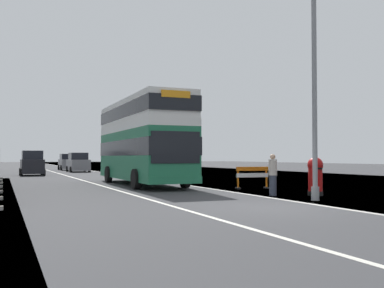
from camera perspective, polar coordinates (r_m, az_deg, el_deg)
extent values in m
cube|color=#38383A|center=(14.36, 10.77, -8.13)|extent=(140.00, 280.00, 0.10)
cube|color=#B2AFA8|center=(15.28, 15.74, -7.53)|extent=(0.24, 196.00, 0.01)
cube|color=silver|center=(12.96, -0.13, -8.66)|extent=(0.16, 168.00, 0.01)
cube|color=#1E6B47|center=(25.39, -6.41, -1.43)|extent=(2.68, 11.00, 2.66)
cube|color=silver|center=(25.44, -6.40, 2.02)|extent=(2.68, 11.00, 0.40)
cube|color=silver|center=(25.51, -6.39, 3.95)|extent=(2.66, 10.89, 1.33)
cube|color=black|center=(25.39, -6.41, -0.53)|extent=(2.71, 11.11, 0.85)
cube|color=black|center=(25.51, -6.39, 3.95)|extent=(2.70, 11.05, 0.73)
cube|color=black|center=(20.16, -2.08, -0.43)|extent=(2.35, 0.09, 1.46)
cube|color=orange|center=(20.36, -2.08, 6.41)|extent=(1.40, 0.08, 0.32)
cube|color=#1E6B47|center=(25.41, -6.42, -4.02)|extent=(2.71, 11.11, 0.36)
cylinder|color=black|center=(21.80, -7.18, -4.48)|extent=(0.31, 1.00, 1.00)
cylinder|color=black|center=(22.60, -0.91, -4.40)|extent=(0.31, 1.00, 1.00)
cylinder|color=black|center=(28.03, -10.64, -3.84)|extent=(0.31, 1.00, 1.00)
cylinder|color=black|center=(28.66, -5.63, -3.82)|extent=(0.31, 1.00, 1.00)
cylinder|color=gray|center=(16.90, 15.39, 6.50)|extent=(0.18, 0.18, 7.92)
cylinder|color=gray|center=(16.78, 15.49, -6.14)|extent=(0.29, 0.29, 0.50)
cylinder|color=black|center=(18.98, 15.52, -6.10)|extent=(0.61, 0.61, 0.18)
cylinder|color=#AD0F0F|center=(18.94, 15.50, -4.21)|extent=(0.57, 0.57, 1.07)
sphere|color=#AD0F0F|center=(18.93, 15.49, -2.60)|extent=(0.63, 0.63, 0.63)
cube|color=black|center=(18.70, 16.05, -3.03)|extent=(0.22, 0.03, 0.07)
cube|color=orange|center=(22.31, 7.72, -3.16)|extent=(1.67, 0.32, 0.20)
cube|color=white|center=(22.32, 7.72, -3.98)|extent=(1.67, 0.32, 0.20)
cube|color=orange|center=(22.05, 5.90, -4.47)|extent=(0.08, 0.08, 0.99)
cube|color=black|center=(22.07, 5.91, -5.65)|extent=(0.20, 0.46, 0.08)
cube|color=orange|center=(22.62, 9.50, -4.38)|extent=(0.08, 0.08, 0.99)
cube|color=black|center=(22.65, 9.50, -5.53)|extent=(0.20, 0.46, 0.08)
cube|color=black|center=(40.61, -19.77, -2.71)|extent=(1.79, 3.83, 1.19)
cube|color=black|center=(40.60, -19.76, -1.34)|extent=(1.65, 2.10, 0.75)
cylinder|color=black|center=(41.86, -18.65, -3.33)|extent=(0.20, 0.60, 0.60)
cylinder|color=black|center=(41.76, -21.10, -3.31)|extent=(0.20, 0.60, 0.60)
cylinder|color=black|center=(39.50, -18.38, -3.44)|extent=(0.20, 0.60, 0.60)
cylinder|color=black|center=(39.39, -20.98, -3.42)|extent=(0.20, 0.60, 0.60)
cube|color=slate|center=(48.84, -14.36, -2.61)|extent=(1.88, 4.42, 1.12)
cube|color=black|center=(48.84, -14.35, -1.52)|extent=(1.73, 2.43, 0.73)
cylinder|color=black|center=(50.35, -13.54, -3.08)|extent=(0.20, 0.60, 0.60)
cylinder|color=black|center=(50.07, -15.67, -3.08)|extent=(0.20, 0.60, 0.60)
cylinder|color=black|center=(47.66, -12.99, -3.17)|extent=(0.20, 0.60, 0.60)
cylinder|color=black|center=(47.36, -15.24, -3.16)|extent=(0.20, 0.60, 0.60)
cube|color=slate|center=(56.37, -15.65, -2.47)|extent=(1.73, 4.13, 1.11)
cube|color=black|center=(56.36, -15.64, -1.57)|extent=(1.59, 2.27, 0.67)
cylinder|color=black|center=(57.76, -14.96, -2.89)|extent=(0.20, 0.60, 0.60)
cylinder|color=black|center=(57.54, -16.68, -2.88)|extent=(0.20, 0.60, 0.60)
cylinder|color=black|center=(55.23, -14.59, -2.95)|extent=(0.20, 0.60, 0.60)
cylinder|color=black|center=(55.00, -16.38, -2.94)|extent=(0.20, 0.60, 0.60)
cylinder|color=#2D3342|center=(18.40, 10.30, -5.26)|extent=(0.29, 0.29, 0.83)
cylinder|color=#B2A89E|center=(18.37, 10.29, -2.96)|extent=(0.34, 0.34, 0.65)
sphere|color=tan|center=(18.37, 10.28, -1.61)|extent=(0.22, 0.22, 0.22)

